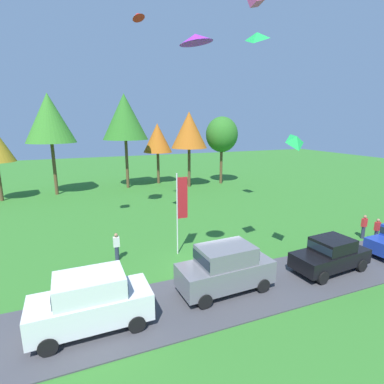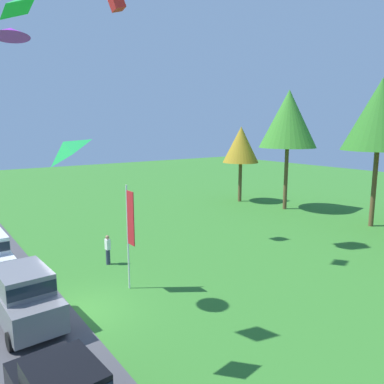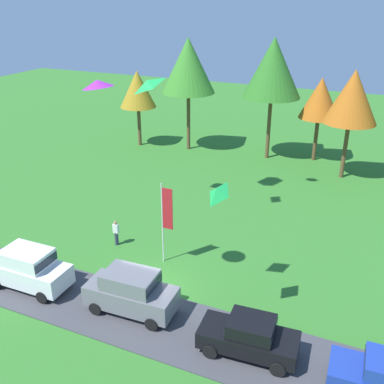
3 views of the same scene
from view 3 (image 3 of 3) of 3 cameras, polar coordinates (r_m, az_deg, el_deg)
ground_plane at (r=25.24m, az=-4.71°, el=-12.28°), size 120.00×120.00×0.00m
pavement_strip at (r=23.62m, az=-7.53°, el=-15.26°), size 36.00×4.40×0.06m
car_suv_by_flagpole at (r=26.19m, az=-20.06°, el=-8.94°), size 4.62×2.09×2.28m
car_suv_near_entrance at (r=23.13m, az=-7.75°, el=-12.29°), size 4.67×2.20×2.28m
car_sedan_mid_row at (r=20.97m, az=7.29°, el=-17.61°), size 4.51×2.20×1.84m
person_watching_sky at (r=29.17m, az=-9.61°, el=-5.11°), size 0.36×0.24×1.71m
tree_left_of_center at (r=47.12m, az=-6.93°, el=12.82°), size 3.69×3.69×7.79m
tree_far_left at (r=45.09m, az=-0.47°, el=15.76°), size 5.25×5.25×11.09m
tree_right_of_center at (r=42.97m, az=10.25°, el=15.26°), size 5.38×5.38×11.36m
tree_center_back at (r=43.80m, az=15.99°, el=11.36°), size 3.75×3.75×7.91m
tree_far_right at (r=39.81m, az=19.71°, el=11.29°), size 4.41×4.41×9.31m
flag_banner at (r=25.92m, az=-3.34°, el=-2.79°), size 0.71×0.08×5.11m
kite_diamond_near_flag at (r=18.47m, az=-5.76°, el=13.54°), size 1.31×1.30×0.68m
kite_delta_over_trees at (r=20.23m, az=-11.90°, el=13.30°), size 1.55×1.52×0.54m
kite_diamond_low_drifter at (r=18.96m, az=3.08°, el=-0.15°), size 0.96×1.21×0.88m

